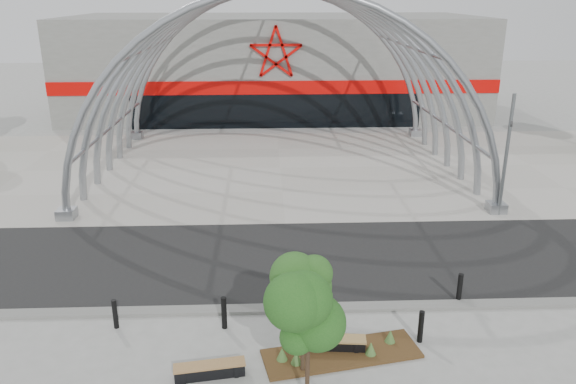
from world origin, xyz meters
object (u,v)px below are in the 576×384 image
(signal_pole, at_px, (506,154))
(bollard_2, at_px, (281,306))
(street_tree_0, at_px, (303,293))
(bench_0, at_px, (210,370))
(street_tree_1, at_px, (308,315))
(bench_1, at_px, (330,344))

(signal_pole, distance_m, bollard_2, 13.69)
(street_tree_0, xyz_separation_m, bollard_2, (-0.51, 2.57, -1.95))
(signal_pole, bearing_deg, bench_0, -137.92)
(street_tree_1, bearing_deg, street_tree_0, 92.71)
(signal_pole, relative_size, street_tree_0, 1.66)
(street_tree_1, relative_size, bench_0, 1.72)
(street_tree_1, height_order, bollard_2, street_tree_1)
(street_tree_0, bearing_deg, bollard_2, 101.21)
(bench_0, xyz_separation_m, bollard_2, (2.01, 2.66, 0.33))
(street_tree_1, height_order, bench_1, street_tree_1)
(bench_0, height_order, bench_1, bench_1)
(street_tree_1, distance_m, bollard_2, 4.12)
(bollard_2, bearing_deg, street_tree_0, -78.79)
(street_tree_0, bearing_deg, bench_1, 48.40)
(bench_1, relative_size, bollard_2, 2.02)
(signal_pole, bearing_deg, street_tree_1, -129.00)
(signal_pole, height_order, street_tree_1, signal_pole)
(signal_pole, relative_size, bench_0, 2.89)
(signal_pole, bearing_deg, bollard_2, -140.58)
(bench_1, height_order, bollard_2, bollard_2)
(street_tree_0, relative_size, bench_0, 1.75)
(bench_1, bearing_deg, signal_pole, 48.32)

